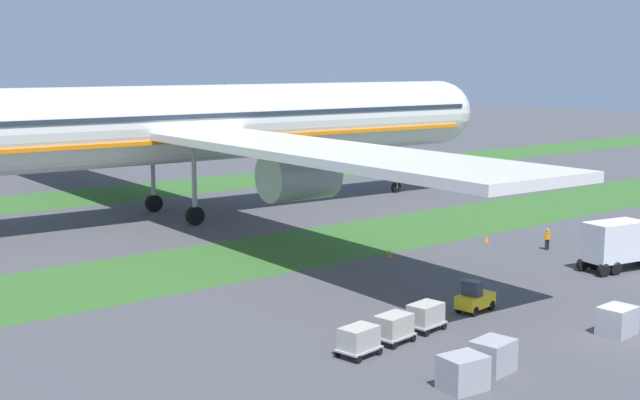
# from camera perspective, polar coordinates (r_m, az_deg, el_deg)

# --- Properties ---
(ground_plane) EXTENTS (400.00, 400.00, 0.00)m
(ground_plane) POSITION_cam_1_polar(r_m,az_deg,el_deg) (50.31, 18.94, -8.58)
(ground_plane) COLOR #47474C
(grass_strip_near) EXTENTS (320.00, 12.22, 0.01)m
(grass_strip_near) POSITION_cam_1_polar(r_m,az_deg,el_deg) (69.43, -1.80, -3.27)
(grass_strip_near) COLOR #336028
(grass_strip_near) RESTS_ON ground
(grass_strip_far) EXTENTS (320.00, 12.22, 0.01)m
(grass_strip_far) POSITION_cam_1_polar(r_m,az_deg,el_deg) (100.40, -14.52, 0.28)
(grass_strip_far) COLOR #336028
(grass_strip_far) RESTS_ON ground
(airliner) EXTENTS (72.26, 88.87, 25.24)m
(airliner) POSITION_cam_1_polar(r_m,az_deg,el_deg) (84.39, -8.33, 5.05)
(airliner) COLOR silver
(airliner) RESTS_ON ground
(baggage_tug) EXTENTS (2.76, 1.66, 1.97)m
(baggage_tug) POSITION_cam_1_polar(r_m,az_deg,el_deg) (52.95, 10.19, -6.43)
(baggage_tug) COLOR yellow
(baggage_tug) RESTS_ON ground
(cargo_dolly_lead) EXTENTS (2.39, 1.80, 1.55)m
(cargo_dolly_lead) POSITION_cam_1_polar(r_m,az_deg,el_deg) (48.90, 7.00, -7.53)
(cargo_dolly_lead) COLOR #A3A3A8
(cargo_dolly_lead) RESTS_ON ground
(cargo_dolly_second) EXTENTS (2.39, 1.80, 1.55)m
(cargo_dolly_second) POSITION_cam_1_polar(r_m,az_deg,el_deg) (46.66, 4.90, -8.31)
(cargo_dolly_second) COLOR #A3A3A8
(cargo_dolly_second) RESTS_ON ground
(cargo_dolly_third) EXTENTS (2.39, 1.80, 1.55)m
(cargo_dolly_third) POSITION_cam_1_polar(r_m,az_deg,el_deg) (44.51, 2.58, -9.15)
(cargo_dolly_third) COLOR #A3A3A8
(cargo_dolly_third) RESTS_ON ground
(catering_truck) EXTENTS (7.26, 3.54, 3.58)m
(catering_truck) POSITION_cam_1_polar(r_m,az_deg,el_deg) (66.10, 19.43, -2.69)
(catering_truck) COLOR #2D333D
(catering_truck) RESTS_ON ground
(pushback_tractor) EXTENTS (2.67, 1.45, 1.97)m
(pushback_tractor) POSITION_cam_1_polar(r_m,az_deg,el_deg) (110.78, 11.28, 1.62)
(pushback_tractor) COLOR yellow
(pushback_tractor) RESTS_ON ground
(ground_crew_marshaller) EXTENTS (0.55, 0.36, 1.74)m
(ground_crew_marshaller) POSITION_cam_1_polar(r_m,az_deg,el_deg) (71.36, 14.80, -2.46)
(ground_crew_marshaller) COLOR black
(ground_crew_marshaller) RESTS_ON ground
(uld_container_0) EXTENTS (2.16, 1.81, 1.62)m
(uld_container_0) POSITION_cam_1_polar(r_m,az_deg,el_deg) (40.74, 9.43, -11.19)
(uld_container_0) COLOR #A3A3A8
(uld_container_0) RESTS_ON ground
(uld_container_1) EXTENTS (2.20, 1.86, 1.59)m
(uld_container_1) POSITION_cam_1_polar(r_m,az_deg,el_deg) (43.20, 11.37, -10.07)
(uld_container_1) COLOR #A3A3A8
(uld_container_1) RESTS_ON ground
(uld_container_2) EXTENTS (2.08, 1.70, 1.57)m
(uld_container_2) POSITION_cam_1_polar(r_m,az_deg,el_deg) (50.65, 19.06, -7.54)
(uld_container_2) COLOR #A3A3A8
(uld_container_2) RESTS_ON ground
(taxiway_marker_0) EXTENTS (0.44, 0.44, 0.57)m
(taxiway_marker_0) POSITION_cam_1_polar(r_m,az_deg,el_deg) (73.37, 10.92, -2.53)
(taxiway_marker_0) COLOR orange
(taxiway_marker_0) RESTS_ON ground
(taxiway_marker_1) EXTENTS (0.44, 0.44, 0.59)m
(taxiway_marker_1) POSITION_cam_1_polar(r_m,az_deg,el_deg) (66.72, 4.63, -3.55)
(taxiway_marker_1) COLOR orange
(taxiway_marker_1) RESTS_ON ground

